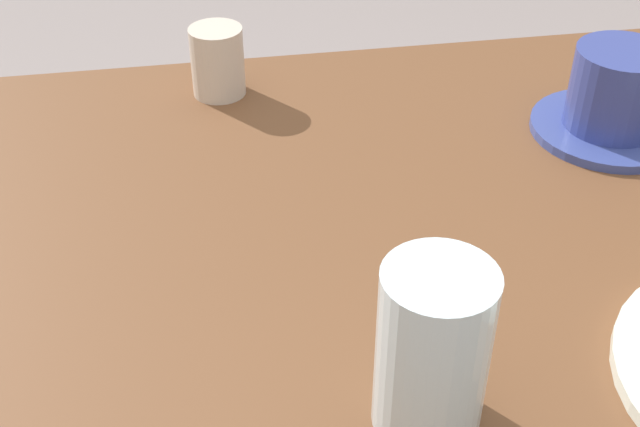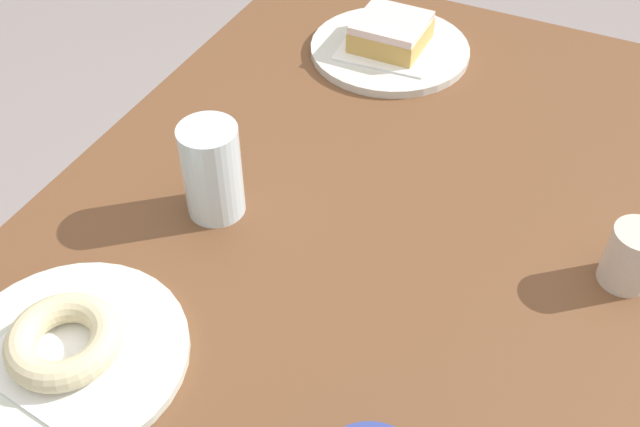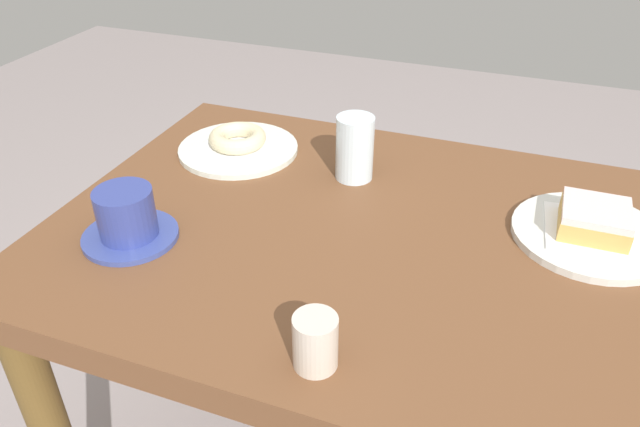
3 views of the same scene
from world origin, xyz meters
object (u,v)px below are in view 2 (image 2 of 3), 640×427
object	(u,v)px
plate_glazed_square	(390,49)
water_glass	(212,171)
donut_sugar_ring	(64,341)
sugar_jar	(631,257)
donut_glazed_square	(391,32)
plate_sugar_ring	(69,355)

from	to	relation	value
plate_glazed_square	water_glass	xyz separation A→B (m)	(-0.40, 0.06, 0.05)
donut_sugar_ring	sugar_jar	size ratio (longest dim) A/B	1.56
plate_glazed_square	sugar_jar	size ratio (longest dim) A/B	3.34
donut_glazed_square	water_glass	xyz separation A→B (m)	(-0.40, 0.06, 0.02)
donut_sugar_ring	sugar_jar	distance (m)	0.57
donut_glazed_square	water_glass	size ratio (longest dim) A/B	0.86
plate_sugar_ring	sugar_jar	distance (m)	0.57
donut_sugar_ring	water_glass	xyz separation A→B (m)	(0.24, -0.02, 0.03)
plate_sugar_ring	donut_sugar_ring	xyz separation A→B (m)	(0.00, 0.00, 0.02)
plate_glazed_square	plate_sugar_ring	bearing A→B (deg)	173.35
plate_sugar_ring	water_glass	world-z (taller)	water_glass
donut_glazed_square	sugar_jar	bearing A→B (deg)	-128.18
donut_sugar_ring	plate_glazed_square	bearing A→B (deg)	-6.65
plate_sugar_ring	donut_sugar_ring	bearing A→B (deg)	0.00
donut_sugar_ring	plate_glazed_square	size ratio (longest dim) A/B	0.47
plate_glazed_square	sugar_jar	xyz separation A→B (m)	(-0.31, -0.39, 0.03)
donut_sugar_ring	plate_glazed_square	xyz separation A→B (m)	(0.64, -0.07, -0.02)
plate_sugar_ring	water_glass	distance (m)	0.25
plate_sugar_ring	donut_glazed_square	bearing A→B (deg)	-6.65
donut_sugar_ring	donut_glazed_square	distance (m)	0.65
plate_sugar_ring	plate_glazed_square	world-z (taller)	plate_glazed_square
plate_sugar_ring	sugar_jar	size ratio (longest dim) A/B	3.27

